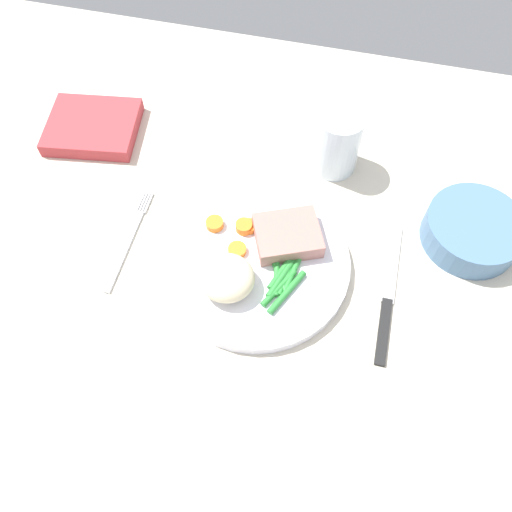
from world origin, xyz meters
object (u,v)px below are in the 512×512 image
object	(u,v)px
salad_bowl	(473,229)
water_glass	(336,145)
dinner_plate	(256,263)
knife	(388,295)
napkin	(93,127)
fork	(129,240)
meat_portion	(288,235)

from	to	relation	value
salad_bowl	water_glass	bearing A→B (deg)	156.33
salad_bowl	dinner_plate	bearing A→B (deg)	-158.17
knife	napkin	size ratio (longest dim) A/B	1.51
salad_bowl	napkin	size ratio (longest dim) A/B	0.96
dinner_plate	fork	size ratio (longest dim) A/B	1.49
dinner_plate	water_glass	distance (cm)	21.33
dinner_plate	meat_portion	distance (cm)	5.53
meat_portion	salad_bowl	size ratio (longest dim) A/B	0.64
knife	napkin	bearing A→B (deg)	160.52
meat_portion	fork	xyz separation A→B (cm)	(-21.30, -4.16, -2.63)
fork	knife	world-z (taller)	knife
dinner_plate	water_glass	bearing A→B (deg)	70.03
water_glass	dinner_plate	bearing A→B (deg)	-109.97
fork	knife	bearing A→B (deg)	-4.32
fork	knife	xyz separation A→B (cm)	(35.54, -0.03, -0.00)
meat_portion	salad_bowl	world-z (taller)	same
dinner_plate	fork	distance (cm)	17.97
napkin	fork	bearing A→B (deg)	-55.20
dinner_plate	knife	size ratio (longest dim) A/B	1.21
meat_portion	water_glass	world-z (taller)	water_glass
meat_portion	napkin	world-z (taller)	meat_portion
meat_portion	knife	xyz separation A→B (cm)	(14.23, -4.19, -2.63)
water_glass	salad_bowl	xyz separation A→B (cm)	(20.16, -8.84, -1.88)
meat_portion	knife	world-z (taller)	meat_portion
dinner_plate	fork	xyz separation A→B (cm)	(-17.96, -0.26, -0.60)
meat_portion	fork	world-z (taller)	meat_portion
meat_portion	water_glass	distance (cm)	16.41
dinner_plate	water_glass	xyz separation A→B (cm)	(7.19, 19.79, 3.42)
meat_portion	knife	size ratio (longest dim) A/B	0.41
fork	dinner_plate	bearing A→B (deg)	-3.45
dinner_plate	knife	xyz separation A→B (cm)	(17.58, -0.29, -0.60)
fork	napkin	size ratio (longest dim) A/B	1.22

